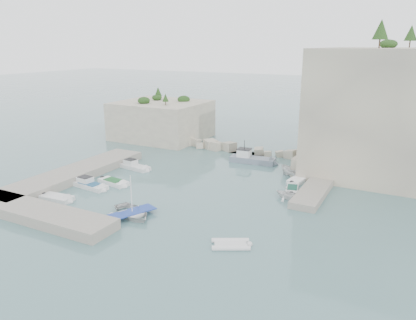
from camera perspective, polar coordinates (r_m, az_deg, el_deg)
The scene contains 21 objects.
ground at distance 48.60m, azimuth -3.30°, elevation -5.13°, with size 400.00×400.00×0.00m, color slate.
cliff_east at distance 62.42m, azimuth 27.08°, elevation 5.96°, with size 26.00×22.00×17.00m, color beige.
cliff_terrace at distance 59.98m, azimuth 16.56°, elevation -0.40°, with size 8.00×10.00×2.50m, color beige.
outcrop_west at distance 78.46m, azimuth -6.52°, elevation 5.61°, with size 16.00×14.00×7.00m, color beige.
quay_west at distance 57.92m, azimuth -18.43°, elevation -1.87°, with size 5.00×24.00×1.10m, color #9E9689.
quay_south at distance 45.83m, azimuth -22.57°, elevation -7.00°, with size 18.00×4.00×1.10m, color #9E9689.
ledge_east at distance 52.64m, azimuth 15.24°, elevation -3.54°, with size 3.00×16.00×0.80m, color #9E9689.
breakwater at distance 67.64m, azimuth 5.56°, elevation 1.54°, with size 28.00×3.00×1.40m, color beige.
motorboat_c at distance 54.04m, azimuth -13.14°, elevation -3.33°, with size 4.68×1.70×0.70m, color white, non-canonical shape.
motorboat_d at distance 53.56m, azimuth -16.28°, elevation -3.74°, with size 5.74×1.71×1.40m, color silver, non-canonical shape.
motorboat_e at distance 50.51m, azimuth -20.46°, elevation -5.33°, with size 4.31×1.76×0.70m, color silver, non-canonical shape.
motorboat_a at distance 60.05m, azimuth -10.29°, elevation -1.21°, with size 5.69×1.69×1.40m, color silver, non-canonical shape.
rowboat at distance 43.90m, azimuth -10.58°, elevation -7.77°, with size 3.91×5.48×1.13m, color silver.
inflatable_dinghy at distance 37.29m, azimuth 3.20°, elevation -12.00°, with size 3.75×1.82×0.44m, color silver, non-canonical shape.
tender_east_a at distance 48.76m, azimuth 10.98°, elevation -5.33°, with size 2.54×2.95×1.55m, color white.
tender_east_b at distance 51.11m, azimuth 11.74°, elevation -4.37°, with size 4.01×1.37×0.70m, color silver, non-canonical shape.
tender_east_c at distance 55.21m, azimuth 12.75°, elevation -2.89°, with size 5.10×1.65×0.70m, color white, non-canonical shape.
tender_east_d at distance 56.77m, azimuth 12.18°, elevation -2.33°, with size 1.62×4.31×1.66m, color silver.
work_boat at distance 62.47m, azimuth 6.28°, elevation -0.37°, with size 7.49×2.21×2.20m, color slate, non-canonical shape.
rowboat_mast at distance 42.91m, azimuth -10.76°, elevation -4.51°, with size 0.10×0.10×4.20m, color white.
vegetation at distance 63.43m, azimuth 23.42°, elevation 15.13°, with size 53.48×13.88×13.40m.
Camera 1 is at (23.52, -38.77, 17.47)m, focal length 35.00 mm.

